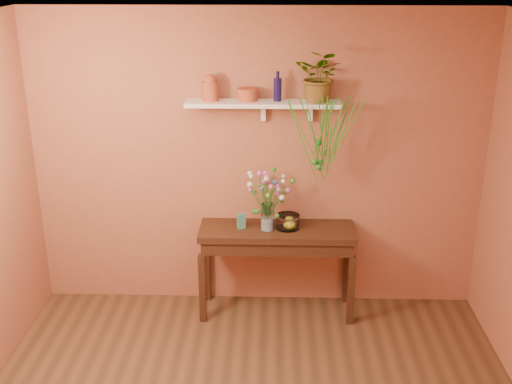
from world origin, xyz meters
The scene contains 13 objects.
room centered at (0.00, 0.00, 1.35)m, with size 4.04×4.04×2.70m.
sideboard centered at (0.18, 1.76, 0.71)m, with size 1.37×0.44×0.83m.
wall_shelf centered at (0.06, 1.87, 1.92)m, with size 1.30×0.24×0.19m.
terracotta_jug centered at (-0.39, 1.88, 2.05)m, with size 0.16×0.16×0.23m.
terracotta_pot centered at (-0.08, 1.90, 1.99)m, with size 0.17×0.17×0.10m, color #A53F23.
blue_bottle centered at (0.17, 1.89, 2.04)m, with size 0.07×0.07×0.25m.
spider_plant centered at (0.52, 1.87, 2.15)m, with size 0.39×0.33×0.43m, color #226C19.
plant_fronds centered at (0.54, 1.71, 1.62)m, with size 0.62×0.38×0.76m.
glass_vase centered at (0.10, 1.74, 0.93)m, with size 0.11×0.11×0.24m.
bouquet centered at (0.10, 1.74, 1.20)m, with size 0.41×0.35×0.46m.
glass_bowl centered at (0.27, 1.77, 0.89)m, with size 0.21×0.21×0.12m.
lemon centered at (0.29, 1.77, 0.87)m, with size 0.08×0.08×0.08m, color yellow.
carton centered at (-0.14, 1.76, 0.90)m, with size 0.07×0.05×0.13m, color #2B6582.
Camera 1 is at (0.15, -3.27, 3.08)m, focal length 43.97 mm.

